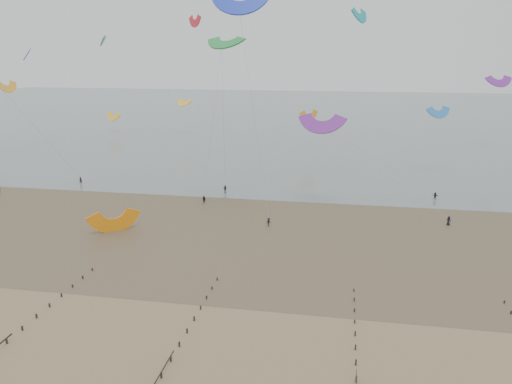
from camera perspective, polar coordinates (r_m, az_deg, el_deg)
ground at (r=59.03m, az=-11.35°, el=-14.59°), size 500.00×500.00×0.00m
sea_and_shore at (r=89.94m, az=-5.91°, el=-3.50°), size 500.00×665.00×0.03m
kitesurfers at (r=98.95m, az=9.59°, el=-1.36°), size 125.66×23.44×1.72m
grounded_kite at (r=88.72m, az=-15.82°, el=-4.31°), size 9.58×9.31×4.16m
kites_airborne at (r=142.89m, az=-4.33°, el=13.00°), size 254.12×130.21×40.26m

